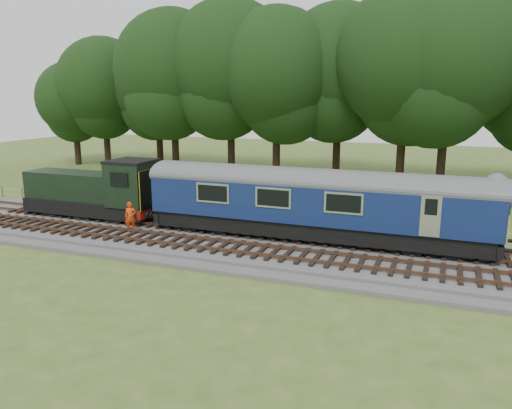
% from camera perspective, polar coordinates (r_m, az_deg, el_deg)
% --- Properties ---
extents(ground, '(120.00, 120.00, 0.00)m').
position_cam_1_polar(ground, '(26.54, -1.08, -4.83)').
color(ground, '#416023').
rests_on(ground, ground).
extents(ballast, '(70.00, 7.00, 0.35)m').
position_cam_1_polar(ballast, '(26.49, -1.08, -4.47)').
color(ballast, '#4C4C4F').
rests_on(ballast, ground).
extents(track_north, '(67.20, 2.40, 0.21)m').
position_cam_1_polar(track_north, '(27.67, 0.01, -3.21)').
color(track_north, black).
rests_on(track_north, ballast).
extents(track_south, '(67.20, 2.40, 0.21)m').
position_cam_1_polar(track_south, '(25.01, -2.47, -4.95)').
color(track_south, black).
rests_on(track_south, ballast).
extents(fence, '(64.00, 0.12, 1.00)m').
position_cam_1_polar(fence, '(30.59, 2.09, -2.48)').
color(fence, '#6B6054').
rests_on(fence, ground).
extents(tree_line, '(70.00, 8.00, 18.00)m').
position_cam_1_polar(tree_line, '(47.12, 9.02, 2.72)').
color(tree_line, black).
rests_on(tree_line, ground).
extents(dmu_railcar, '(18.05, 2.86, 3.88)m').
position_cam_1_polar(dmu_railcar, '(26.19, 6.72, 0.73)').
color(dmu_railcar, black).
rests_on(dmu_railcar, ground).
extents(shunter_loco, '(8.91, 2.60, 3.38)m').
position_cam_1_polar(shunter_loco, '(32.58, -17.77, 1.42)').
color(shunter_loco, black).
rests_on(shunter_loco, ground).
extents(worker, '(0.74, 0.69, 1.69)m').
position_cam_1_polar(worker, '(28.74, -14.15, -1.38)').
color(worker, '#FC410D').
rests_on(worker, ballast).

